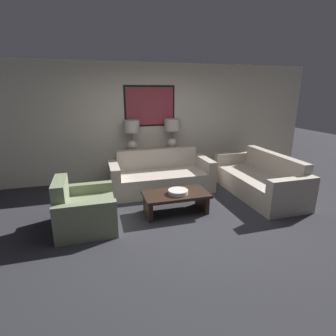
# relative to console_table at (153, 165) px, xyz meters

# --- Properties ---
(ground_plane) EXTENTS (20.00, 20.00, 0.00)m
(ground_plane) POSITION_rel_console_table_xyz_m (0.00, -2.24, -0.36)
(ground_plane) COLOR #28282D
(back_wall) EXTENTS (8.26, 0.12, 2.65)m
(back_wall) POSITION_rel_console_table_xyz_m (0.00, 0.27, 0.97)
(back_wall) COLOR beige
(back_wall) RESTS_ON ground_plane
(console_table) EXTENTS (1.50, 0.39, 0.72)m
(console_table) POSITION_rel_console_table_xyz_m (0.00, 0.00, 0.00)
(console_table) COLOR brown
(console_table) RESTS_ON ground_plane
(table_lamp_left) EXTENTS (0.36, 0.36, 0.69)m
(table_lamp_left) POSITION_rel_console_table_xyz_m (-0.47, 0.00, 0.82)
(table_lamp_left) COLOR silver
(table_lamp_left) RESTS_ON console_table
(table_lamp_right) EXTENTS (0.36, 0.36, 0.69)m
(table_lamp_right) POSITION_rel_console_table_xyz_m (0.47, 0.00, 0.82)
(table_lamp_right) COLOR silver
(table_lamp_right) RESTS_ON console_table
(couch_by_back_wall) EXTENTS (2.11, 0.92, 0.83)m
(couch_by_back_wall) POSITION_rel_console_table_xyz_m (0.00, -0.72, -0.08)
(couch_by_back_wall) COLOR #ADA393
(couch_by_back_wall) RESTS_ON ground_plane
(couch_by_side) EXTENTS (0.92, 2.11, 0.83)m
(couch_by_side) POSITION_rel_console_table_xyz_m (1.86, -1.51, -0.08)
(couch_by_side) COLOR #ADA393
(couch_by_side) RESTS_ON ground_plane
(coffee_table) EXTENTS (1.11, 0.60, 0.36)m
(coffee_table) POSITION_rel_console_table_xyz_m (-0.03, -1.86, -0.09)
(coffee_table) COLOR black
(coffee_table) RESTS_ON ground_plane
(decorative_bowl) EXTENTS (0.34, 0.34, 0.07)m
(decorative_bowl) POSITION_rel_console_table_xyz_m (-0.00, -1.90, 0.03)
(decorative_bowl) COLOR beige
(decorative_bowl) RESTS_ON coffee_table
(armchair_near_back_wall) EXTENTS (0.86, 0.96, 0.80)m
(armchair_near_back_wall) POSITION_rel_console_table_xyz_m (-1.54, -1.95, -0.09)
(armchair_near_back_wall) COLOR #707A5B
(armchair_near_back_wall) RESTS_ON ground_plane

